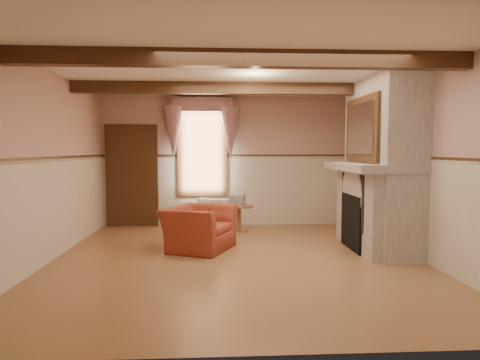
{
  "coord_description": "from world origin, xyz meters",
  "views": [
    {
      "loc": [
        -0.3,
        -6.27,
        1.63
      ],
      "look_at": [
        0.09,
        0.8,
        1.14
      ],
      "focal_mm": 32.0,
      "sensor_mm": 36.0,
      "label": 1
    }
  ],
  "objects": [
    {
      "name": "floor",
      "position": [
        0.0,
        0.0,
        0.0
      ],
      "size": [
        5.5,
        6.0,
        0.01
      ],
      "primitive_type": "cube",
      "color": "brown",
      "rests_on": "ground"
    },
    {
      "name": "mantel",
      "position": [
        2.24,
        0.6,
        1.36
      ],
      "size": [
        1.05,
        2.05,
        0.12
      ],
      "primitive_type": "cube",
      "color": "gray",
      "rests_on": "fireplace"
    },
    {
      "name": "mantel_clock",
      "position": [
        2.24,
        1.4,
        1.52
      ],
      "size": [
        0.14,
        0.24,
        0.2
      ],
      "primitive_type": "cube",
      "color": "black",
      "rests_on": "mantel"
    },
    {
      "name": "ceiling",
      "position": [
        0.0,
        0.0,
        2.8
      ],
      "size": [
        5.5,
        6.0,
        0.01
      ],
      "primitive_type": "cube",
      "color": "silver",
      "rests_on": "wall_back"
    },
    {
      "name": "armchair",
      "position": [
        -0.6,
        0.69,
        0.35
      ],
      "size": [
        1.31,
        1.38,
        0.71
      ],
      "primitive_type": "imported",
      "rotation": [
        0.0,
        0.0,
        1.16
      ],
      "color": "maroon",
      "rests_on": "floor"
    },
    {
      "name": "ceiling_beam_back",
      "position": [
        0.0,
        1.2,
        2.7
      ],
      "size": [
        5.5,
        0.18,
        0.2
      ],
      "primitive_type": "cube",
      "color": "black",
      "rests_on": "ceiling"
    },
    {
      "name": "wall_left",
      "position": [
        -2.75,
        0.0,
        1.4
      ],
      "size": [
        0.02,
        6.0,
        2.8
      ],
      "primitive_type": "cube",
      "color": "tan",
      "rests_on": "floor"
    },
    {
      "name": "wall_front",
      "position": [
        0.0,
        -3.0,
        1.4
      ],
      "size": [
        5.5,
        0.02,
        2.8
      ],
      "primitive_type": "cube",
      "color": "tan",
      "rests_on": "floor"
    },
    {
      "name": "firebox",
      "position": [
        2.0,
        0.6,
        0.45
      ],
      "size": [
        0.2,
        0.95,
        0.9
      ],
      "primitive_type": "cube",
      "color": "black",
      "rests_on": "floor"
    },
    {
      "name": "oil_lamp",
      "position": [
        2.24,
        1.01,
        1.56
      ],
      "size": [
        0.11,
        0.11,
        0.28
      ],
      "primitive_type": "cylinder",
      "color": "#B77F33",
      "rests_on": "mantel"
    },
    {
      "name": "side_table",
      "position": [
        0.15,
        2.09,
        0.28
      ],
      "size": [
        0.65,
        0.65,
        0.55
      ],
      "primitive_type": "cylinder",
      "rotation": [
        0.0,
        0.0,
        -0.16
      ],
      "color": "brown",
      "rests_on": "floor"
    },
    {
      "name": "ceiling_beam_front",
      "position": [
        0.0,
        -1.2,
        2.7
      ],
      "size": [
        5.5,
        0.18,
        0.2
      ],
      "primitive_type": "cube",
      "color": "black",
      "rests_on": "ceiling"
    },
    {
      "name": "radiator",
      "position": [
        -0.35,
        2.7,
        0.3
      ],
      "size": [
        0.71,
        0.45,
        0.6
      ],
      "primitive_type": "cube",
      "rotation": [
        0.0,
        0.0,
        -0.42
      ],
      "color": "white",
      "rests_on": "floor"
    },
    {
      "name": "bowl",
      "position": [
        2.24,
        0.44,
        1.46
      ],
      "size": [
        0.33,
        0.33,
        0.08
      ],
      "primitive_type": "imported",
      "color": "brown",
      "rests_on": "mantel"
    },
    {
      "name": "jar_yellow",
      "position": [
        2.24,
        0.41,
        1.48
      ],
      "size": [
        0.06,
        0.06,
        0.12
      ],
      "primitive_type": "cylinder",
      "color": "gold",
      "rests_on": "mantel"
    },
    {
      "name": "fireplace",
      "position": [
        2.42,
        0.6,
        1.4
      ],
      "size": [
        0.85,
        2.0,
        2.8
      ],
      "primitive_type": "cube",
      "color": "gray",
      "rests_on": "floor"
    },
    {
      "name": "window_drapes",
      "position": [
        -0.6,
        2.88,
        2.25
      ],
      "size": [
        1.3,
        0.14,
        1.4
      ],
      "primitive_type": "cube",
      "color": "gray",
      "rests_on": "wall_back"
    },
    {
      "name": "chair_rail",
      "position": [
        0.0,
        0.0,
        1.5
      ],
      "size": [
        5.5,
        6.0,
        0.08
      ],
      "primitive_type": null,
      "color": "black",
      "rests_on": "wainscot"
    },
    {
      "name": "candle_red",
      "position": [
        2.24,
        0.01,
        1.5
      ],
      "size": [
        0.06,
        0.06,
        0.16
      ],
      "primitive_type": "cylinder",
      "color": "#A32414",
      "rests_on": "mantel"
    },
    {
      "name": "window",
      "position": [
        -0.6,
        2.97,
        1.65
      ],
      "size": [
        1.06,
        0.08,
        2.02
      ],
      "primitive_type": "cube",
      "color": "white",
      "rests_on": "wall_back"
    },
    {
      "name": "book_stack",
      "position": [
        0.12,
        2.1,
        0.65
      ],
      "size": [
        0.33,
        0.38,
        0.2
      ],
      "primitive_type": "cube",
      "rotation": [
        0.0,
        0.0,
        -0.26
      ],
      "color": "#B7AD8C",
      "rests_on": "side_table"
    },
    {
      "name": "wainscot",
      "position": [
        0.0,
        0.0,
        0.75
      ],
      "size": [
        5.5,
        6.0,
        1.5
      ],
      "primitive_type": null,
      "color": "beige",
      "rests_on": "floor"
    },
    {
      "name": "wall_back",
      "position": [
        0.0,
        3.0,
        1.4
      ],
      "size": [
        5.5,
        0.02,
        2.8
      ],
      "primitive_type": "cube",
      "color": "tan",
      "rests_on": "floor"
    },
    {
      "name": "wall_right",
      "position": [
        2.75,
        0.0,
        1.4
      ],
      "size": [
        0.02,
        6.0,
        2.8
      ],
      "primitive_type": "cube",
      "color": "tan",
      "rests_on": "floor"
    },
    {
      "name": "door",
      "position": [
        -2.1,
        2.94,
        1.05
      ],
      "size": [
        1.1,
        0.1,
        2.1
      ],
      "primitive_type": "cube",
      "color": "black",
      "rests_on": "floor"
    },
    {
      "name": "overmantel_mirror",
      "position": [
        2.06,
        0.6,
        1.97
      ],
      "size": [
        0.06,
        1.44,
        1.04
      ],
      "primitive_type": "cube",
      "color": "silver",
      "rests_on": "fireplace"
    }
  ]
}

